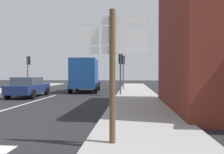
{
  "coord_description": "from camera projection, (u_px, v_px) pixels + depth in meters",
  "views": [
    {
      "loc": [
        5.96,
        -4.84,
        1.74
      ],
      "look_at": [
        4.54,
        11.75,
        1.47
      ],
      "focal_mm": 34.9,
      "sensor_mm": 36.0,
      "label": 1
    }
  ],
  "objects": [
    {
      "name": "delivery_truck",
      "position": [
        85.0,
        74.0,
        20.28
      ],
      "size": [
        2.81,
        5.15,
        3.05
      ],
      "color": "#19478C",
      "rests_on": "ground"
    },
    {
      "name": "traffic_light_near_right",
      "position": [
        121.0,
        63.0,
        16.71
      ],
      "size": [
        0.3,
        0.49,
        3.39
      ],
      "color": "#47474C",
      "rests_on": "ground"
    },
    {
      "name": "lane_centre_stripe",
      "position": [
        16.0,
        107.0,
        11.33
      ],
      "size": [
        0.16,
        12.0,
        0.01
      ],
      "primitive_type": "cube",
      "color": "silver",
      "rests_on": "ground"
    },
    {
      "name": "traffic_light_far_left",
      "position": [
        28.0,
        65.0,
        23.73
      ],
      "size": [
        0.3,
        0.49,
        3.61
      ],
      "color": "#47474C",
      "rests_on": "ground"
    },
    {
      "name": "route_sign_post",
      "position": [
        112.0,
        62.0,
        5.0
      ],
      "size": [
        1.66,
        0.14,
        3.2
      ],
      "color": "brown",
      "rests_on": "ground"
    },
    {
      "name": "ground_plane",
      "position": [
        46.0,
        98.0,
        15.32
      ],
      "size": [
        80.0,
        80.0,
        0.0
      ],
      "primitive_type": "plane",
      "color": "#232326"
    },
    {
      "name": "traffic_light_far_right",
      "position": [
        123.0,
        65.0,
        22.98
      ],
      "size": [
        0.3,
        0.49,
        3.62
      ],
      "color": "#47474C",
      "rests_on": "ground"
    },
    {
      "name": "sidewalk_right",
      "position": [
        139.0,
        102.0,
        12.78
      ],
      "size": [
        3.09,
        44.0,
        0.14
      ],
      "primitive_type": "cube",
      "color": "#9E9B96",
      "rests_on": "ground"
    },
    {
      "name": "sedan_far",
      "position": [
        28.0,
        87.0,
        15.99
      ],
      "size": [
        2.08,
        4.26,
        1.47
      ],
      "color": "navy",
      "rests_on": "ground"
    }
  ]
}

